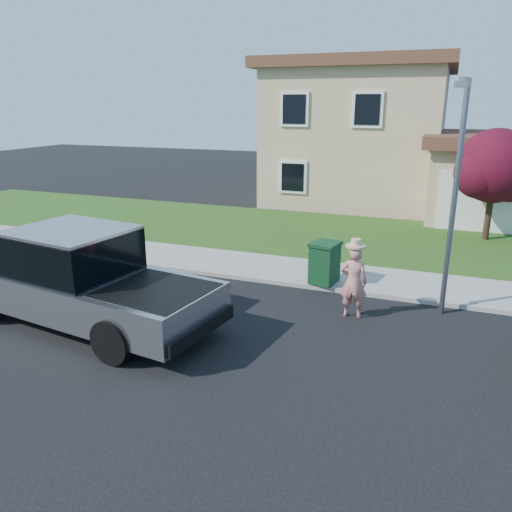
{
  "coord_description": "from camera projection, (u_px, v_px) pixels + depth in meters",
  "views": [
    {
      "loc": [
        4.42,
        -9.63,
        4.89
      ],
      "look_at": [
        0.15,
        1.53,
        1.2
      ],
      "focal_mm": 35.0,
      "sensor_mm": 36.0,
      "label": 1
    }
  ],
  "objects": [
    {
      "name": "ground",
      "position": [
        226.0,
        323.0,
        11.54
      ],
      "size": [
        80.0,
        80.0,
        0.0
      ],
      "primitive_type": "plane",
      "color": "black",
      "rests_on": "ground"
    },
    {
      "name": "sidewalk",
      "position": [
        312.0,
        272.0,
        14.75
      ],
      "size": [
        40.0,
        2.0,
        0.15
      ],
      "primitive_type": "cube",
      "color": "gray",
      "rests_on": "ground"
    },
    {
      "name": "pickup_truck",
      "position": [
        80.0,
        280.0,
        11.3
      ],
      "size": [
        6.98,
        3.17,
        2.21
      ],
      "rotation": [
        0.0,
        0.0,
        -0.14
      ],
      "color": "black",
      "rests_on": "ground"
    },
    {
      "name": "lawn",
      "position": [
        343.0,
        237.0,
        18.77
      ],
      "size": [
        40.0,
        7.0,
        0.1
      ],
      "primitive_type": "cube",
      "color": "#1C3E11",
      "rests_on": "ground"
    },
    {
      "name": "street_lamp",
      "position": [
        455.0,
        187.0,
        11.14
      ],
      "size": [
        0.34,
        0.71,
        5.39
      ],
      "rotation": [
        0.0,
        0.0,
        -0.23
      ],
      "color": "slate",
      "rests_on": "ground"
    },
    {
      "name": "house",
      "position": [
        384.0,
        139.0,
        24.78
      ],
      "size": [
        14.0,
        11.3,
        6.85
      ],
      "color": "tan",
      "rests_on": "ground"
    },
    {
      "name": "woman",
      "position": [
        354.0,
        281.0,
        11.64
      ],
      "size": [
        0.67,
        0.47,
        1.91
      ],
      "rotation": [
        0.0,
        0.0,
        3.23
      ],
      "color": "tan",
      "rests_on": "ground"
    },
    {
      "name": "curb",
      "position": [
        302.0,
        285.0,
        13.77
      ],
      "size": [
        40.0,
        0.2,
        0.12
      ],
      "primitive_type": "cube",
      "color": "gray",
      "rests_on": "ground"
    },
    {
      "name": "ornamental_tree",
      "position": [
        496.0,
        170.0,
        17.5
      ],
      "size": [
        2.88,
        2.6,
        3.96
      ],
      "color": "black",
      "rests_on": "lawn"
    },
    {
      "name": "trash_bin",
      "position": [
        325.0,
        262.0,
        13.56
      ],
      "size": [
        0.84,
        0.92,
        1.14
      ],
      "rotation": [
        0.0,
        0.0,
        -0.2
      ],
      "color": "#0E351A",
      "rests_on": "sidewalk"
    }
  ]
}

